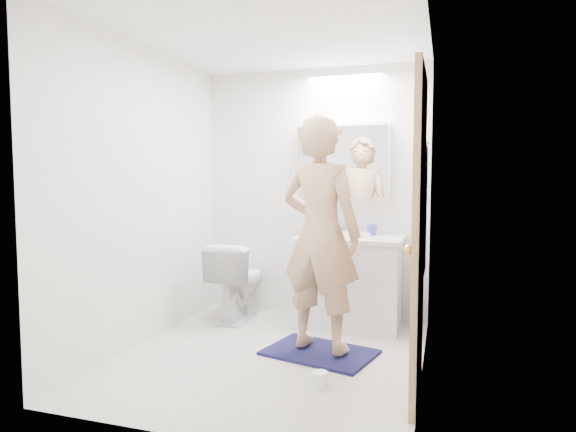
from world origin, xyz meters
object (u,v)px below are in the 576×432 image
at_px(vanity_cabinet, 350,283).
at_px(person, 320,234).
at_px(soap_bottle_b, 336,224).
at_px(toilet_paper_roll, 319,380).
at_px(medicine_cabinet, 343,162).
at_px(soap_bottle_a, 318,222).
at_px(toilet, 238,280).
at_px(toothbrush_cup, 372,230).

bearing_deg(vanity_cabinet, person, -95.37).
height_order(vanity_cabinet, person, person).
bearing_deg(soap_bottle_b, vanity_cabinet, -46.40).
bearing_deg(person, toilet_paper_roll, 117.83).
bearing_deg(toilet_paper_roll, person, 103.81).
xyz_separation_m(vanity_cabinet, toilet_paper_roll, (0.07, -1.40, -0.34)).
bearing_deg(medicine_cabinet, vanity_cabinet, -61.64).
bearing_deg(vanity_cabinet, soap_bottle_b, 133.60).
distance_m(medicine_cabinet, soap_bottle_a, 0.62).
height_order(toilet, soap_bottle_a, soap_bottle_a).
height_order(soap_bottle_a, toilet_paper_roll, soap_bottle_a).
distance_m(medicine_cabinet, soap_bottle_b, 0.59).
distance_m(vanity_cabinet, medicine_cabinet, 1.14).
distance_m(vanity_cabinet, person, 0.98).
bearing_deg(toothbrush_cup, medicine_cabinet, 170.19).
bearing_deg(soap_bottle_b, toilet_paper_roll, -81.39).
bearing_deg(medicine_cabinet, toilet_paper_roll, -83.58).
bearing_deg(vanity_cabinet, toilet_paper_roll, -87.23).
xyz_separation_m(medicine_cabinet, toothbrush_cup, (0.29, -0.05, -0.63)).
bearing_deg(toothbrush_cup, vanity_cabinet, -137.70).
xyz_separation_m(person, soap_bottle_a, (-0.26, 0.96, 0.00)).
relative_size(vanity_cabinet, toothbrush_cup, 8.64).
xyz_separation_m(medicine_cabinet, toilet_paper_roll, (0.18, -1.61, -1.45)).
bearing_deg(toothbrush_cup, soap_bottle_b, 176.70).
bearing_deg(person, medicine_cabinet, -73.92).
relative_size(soap_bottle_b, toothbrush_cup, 1.81).
relative_size(soap_bottle_a, toothbrush_cup, 2.09).
bearing_deg(medicine_cabinet, toothbrush_cup, -9.81).
relative_size(medicine_cabinet, person, 0.50).
relative_size(soap_bottle_a, soap_bottle_b, 1.15).
bearing_deg(toilet, vanity_cabinet, -175.12).
distance_m(person, soap_bottle_a, 1.00).
height_order(person, soap_bottle_a, person).
distance_m(vanity_cabinet, toilet_paper_roll, 1.44).
relative_size(medicine_cabinet, toilet_paper_roll, 8.00).
distance_m(vanity_cabinet, soap_bottle_b, 0.58).
relative_size(medicine_cabinet, soap_bottle_b, 4.67).
xyz_separation_m(toilet, toilet_paper_roll, (1.13, -1.28, -0.32)).
distance_m(toilet, soap_bottle_a, 0.95).
bearing_deg(toilet_paper_roll, soap_bottle_a, 104.62).
relative_size(medicine_cabinet, toilet, 1.18).
xyz_separation_m(toilet, toothbrush_cup, (1.24, 0.28, 0.50)).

